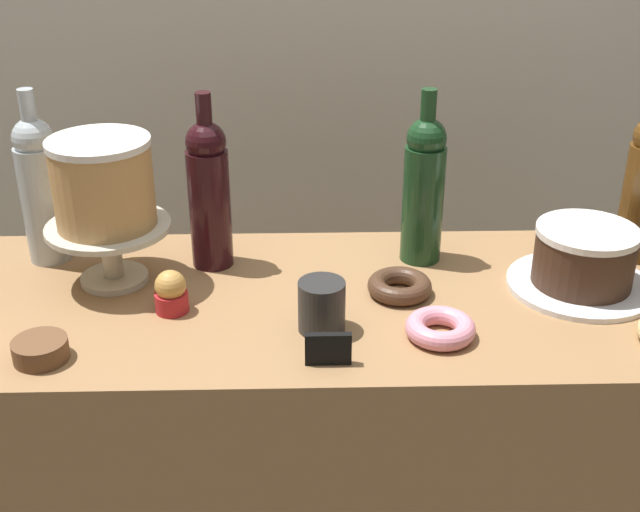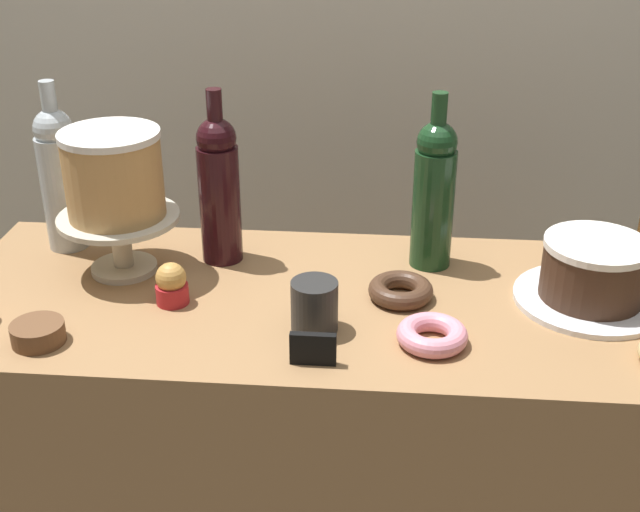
# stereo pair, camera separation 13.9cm
# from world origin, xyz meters

# --- Properties ---
(back_wall) EXTENTS (6.00, 0.05, 2.60)m
(back_wall) POSITION_xyz_m (0.00, 0.84, 1.30)
(back_wall) COLOR beige
(back_wall) RESTS_ON ground_plane
(display_counter) EXTENTS (1.30, 0.53, 0.94)m
(display_counter) POSITION_xyz_m (0.00, 0.00, 0.47)
(display_counter) COLOR #997047
(display_counter) RESTS_ON ground_plane
(cake_stand_pedestal) EXTENTS (0.22, 0.22, 0.11)m
(cake_stand_pedestal) POSITION_xyz_m (-0.37, 0.07, 1.02)
(cake_stand_pedestal) COLOR beige
(cake_stand_pedestal) RESTS_ON display_counter
(white_layer_cake) EXTENTS (0.17, 0.17, 0.15)m
(white_layer_cake) POSITION_xyz_m (-0.37, 0.07, 1.13)
(white_layer_cake) COLOR tan
(white_layer_cake) RESTS_ON cake_stand_pedestal
(silver_serving_platter) EXTENTS (0.26, 0.26, 0.01)m
(silver_serving_platter) POSITION_xyz_m (0.46, 0.03, 0.95)
(silver_serving_platter) COLOR white
(silver_serving_platter) RESTS_ON display_counter
(chocolate_round_cake) EXTENTS (0.18, 0.18, 0.10)m
(chocolate_round_cake) POSITION_xyz_m (0.46, 0.03, 1.00)
(chocolate_round_cake) COLOR #3D2619
(chocolate_round_cake) RESTS_ON silver_serving_platter
(wine_bottle_green) EXTENTS (0.08, 0.08, 0.33)m
(wine_bottle_green) POSITION_xyz_m (0.19, 0.15, 1.08)
(wine_bottle_green) COLOR #193D1E
(wine_bottle_green) RESTS_ON display_counter
(wine_bottle_dark_red) EXTENTS (0.08, 0.08, 0.33)m
(wine_bottle_dark_red) POSITION_xyz_m (-0.20, 0.14, 1.08)
(wine_bottle_dark_red) COLOR black
(wine_bottle_dark_red) RESTS_ON display_counter
(wine_bottle_clear) EXTENTS (0.08, 0.08, 0.33)m
(wine_bottle_clear) POSITION_xyz_m (-0.50, 0.17, 1.08)
(wine_bottle_clear) COLOR #B2BCC1
(wine_bottle_clear) RESTS_ON display_counter
(cupcake_caramel) EXTENTS (0.06, 0.06, 0.07)m
(cupcake_caramel) POSITION_xyz_m (-0.25, -0.04, 0.98)
(cupcake_caramel) COLOR red
(cupcake_caramel) RESTS_ON display_counter
(donut_pink) EXTENTS (0.11, 0.11, 0.03)m
(donut_pink) POSITION_xyz_m (0.19, -0.13, 0.96)
(donut_pink) COLOR pink
(donut_pink) RESTS_ON display_counter
(donut_chocolate) EXTENTS (0.11, 0.11, 0.03)m
(donut_chocolate) POSITION_xyz_m (0.14, 0.01, 0.96)
(donut_chocolate) COLOR #472D1E
(donut_chocolate) RESTS_ON display_counter
(cookie_stack) EXTENTS (0.08, 0.08, 0.03)m
(cookie_stack) POSITION_xyz_m (-0.43, -0.18, 0.96)
(cookie_stack) COLOR brown
(cookie_stack) RESTS_ON display_counter
(price_sign_chalkboard) EXTENTS (0.07, 0.01, 0.05)m
(price_sign_chalkboard) POSITION_xyz_m (0.01, -0.20, 0.97)
(price_sign_chalkboard) COLOR black
(price_sign_chalkboard) RESTS_ON display_counter
(coffee_cup_ceramic) EXTENTS (0.08, 0.08, 0.09)m
(coffee_cup_ceramic) POSITION_xyz_m (0.00, -0.10, 0.98)
(coffee_cup_ceramic) COLOR #282828
(coffee_cup_ceramic) RESTS_ON display_counter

